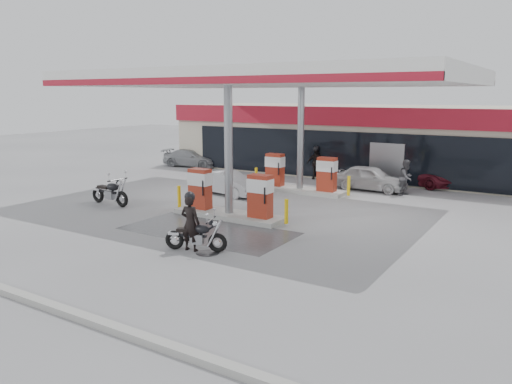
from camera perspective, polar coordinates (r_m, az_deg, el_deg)
ground at (r=17.77m, az=-6.77°, el=-4.19°), size 90.00×90.00×0.00m
wet_patch at (r=17.47m, az=-5.49°, el=-4.43°), size 6.00×3.00×0.00m
drain_cover at (r=15.08m, az=-5.55°, el=-6.96°), size 0.70×0.70×0.01m
kerb at (r=13.31m, az=-26.22°, el=-10.26°), size 28.00×0.25×0.15m
store_building at (r=31.31m, az=11.73°, el=6.01°), size 22.00×8.22×4.00m
canopy at (r=21.28m, az=1.52°, el=12.73°), size 16.00×10.02×5.51m
pump_island_near at (r=19.16m, az=-3.10°, el=-0.82°), size 5.14×1.30×1.78m
pump_island_far at (r=24.23m, az=5.05°, el=1.67°), size 5.14×1.30×1.78m
main_motorcycle at (r=15.20m, az=-6.78°, el=-5.08°), size 1.89×0.92×1.01m
biker_main at (r=15.15m, az=-7.51°, el=-3.54°), size 0.67×0.48×1.72m
parked_motorcycle at (r=22.19m, az=-16.31°, el=-0.11°), size 2.28×0.87×1.17m
sedan_white at (r=25.20m, az=12.92°, el=1.58°), size 3.66×1.55×1.24m
attendant at (r=24.33m, az=16.79°, el=1.59°), size 0.79×0.93×1.69m
hatchback_silver at (r=23.52m, az=-3.17°, el=1.03°), size 3.54×1.73×1.12m
parked_car_left at (r=33.02m, az=-7.41°, el=3.87°), size 4.03×2.21×1.11m
parked_car_right at (r=27.31m, az=18.25°, el=1.90°), size 4.44×3.17×1.12m
biker_walking at (r=28.00m, az=6.85°, el=3.25°), size 1.08×0.58×1.75m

